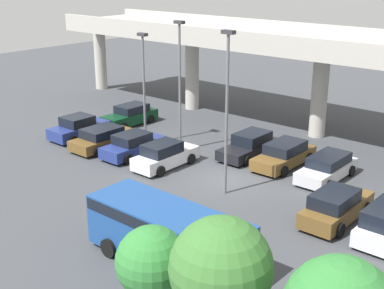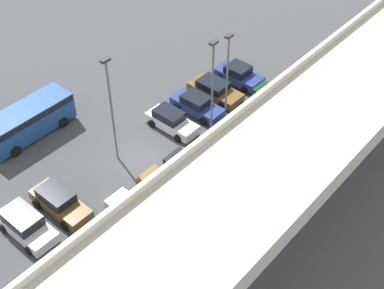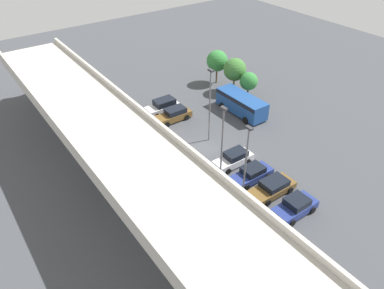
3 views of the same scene
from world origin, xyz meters
TOP-DOWN VIEW (x-y plane):
  - ground_plane at (0.00, 0.00)m, footprint 102.26×102.26m
  - highway_overpass at (0.00, 10.84)m, footprint 48.88×7.61m
  - parked_car_0 at (-12.41, 4.02)m, footprint 2.03×4.58m
  - parked_car_1 at (-7.06, -0.67)m, footprint 2.06×4.61m
  - parked_car_2 at (-4.11, -0.86)m, footprint 1.97×4.47m
  - parked_car_3 at (-1.29, 4.20)m, footprint 2.09×4.79m
  - parked_car_4 at (1.36, 4.10)m, footprint 2.13×4.85m
  - parked_car_5 at (4.38, 3.90)m, footprint 2.03×4.63m
  - parked_car_6 at (7.23, -0.74)m, footprint 2.03×4.76m
  - parked_car_7 at (9.92, -0.84)m, footprint 2.16×4.41m
  - parked_car_8 at (-12.75, -0.67)m, footprint 2.18×4.35m
  - parked_car_9 at (-9.69, -0.93)m, footprint 2.25×4.85m
  - shuttle_bus at (3.68, -8.87)m, footprint 7.35×2.83m
  - lamp_post_near_aisle at (-5.49, 2.11)m, footprint 0.70×0.35m
  - lamp_post_mid_lot at (-8.14, 1.45)m, footprint 0.70×0.35m
  - lamp_post_by_overpass at (1.12, -1.60)m, footprint 0.70×0.35m
  - tree_front_left at (6.15, -12.29)m, footprint 2.46×2.46m
  - tree_front_centre at (8.88, -12.10)m, footprint 3.17×3.17m
  - tree_front_right at (12.61, -11.95)m, footprint 3.08×3.08m

SIDE VIEW (x-z plane):
  - ground_plane at x=0.00m, z-range 0.00..0.00m
  - parked_car_9 at x=-9.69m, z-range -0.04..1.43m
  - parked_car_5 at x=4.38m, z-range -0.02..1.42m
  - parked_car_1 at x=-7.06m, z-range -0.05..1.48m
  - parked_car_3 at x=-1.29m, z-range -0.06..1.49m
  - parked_car_4 at x=1.36m, z-range -0.04..1.48m
  - parked_car_0 at x=-12.41m, z-range -0.04..1.51m
  - parked_car_8 at x=-12.75m, z-range -0.07..1.56m
  - parked_car_2 at x=-4.11m, z-range -0.05..1.55m
  - parked_car_6 at x=7.23m, z-range -0.04..1.58m
  - parked_car_7 at x=9.92m, z-range -0.04..1.65m
  - shuttle_bus at x=3.68m, z-range 0.24..2.71m
  - tree_front_left at x=6.15m, z-range 0.68..4.52m
  - tree_front_centre at x=8.88m, z-range 0.90..5.88m
  - tree_front_right at x=12.61m, z-range 0.95..5.96m
  - lamp_post_mid_lot at x=-8.14m, z-range 0.68..8.32m
  - lamp_post_near_aisle at x=-5.49m, z-range 0.70..9.25m
  - lamp_post_by_overpass at x=1.12m, z-range 0.70..9.52m
  - highway_overpass at x=0.00m, z-range 2.43..9.97m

